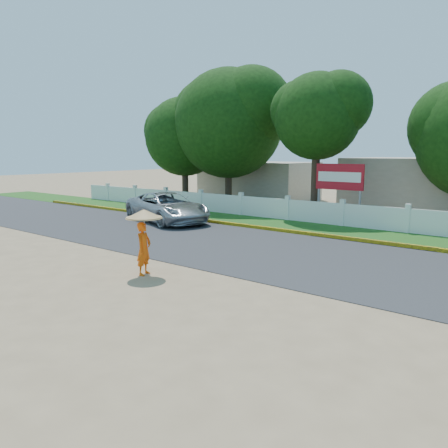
{
  "coord_description": "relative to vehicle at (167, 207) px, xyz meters",
  "views": [
    {
      "loc": [
        8.32,
        -8.61,
        3.52
      ],
      "look_at": [
        0.0,
        2.0,
        1.3
      ],
      "focal_mm": 35.0,
      "sensor_mm": 36.0,
      "label": 1
    }
  ],
  "objects": [
    {
      "name": "billboard",
      "position": [
        6.86,
        5.37,
        1.39
      ],
      "size": [
        2.5,
        0.13,
        2.95
      ],
      "color": "gray",
      "rests_on": "ground"
    },
    {
      "name": "monk_with_parasol",
      "position": [
        6.46,
        -7.28,
        0.5
      ],
      "size": [
        1.06,
        1.06,
        1.92
      ],
      "color": "#E3550B",
      "rests_on": "ground"
    },
    {
      "name": "road",
      "position": [
        7.55,
        -2.43,
        -0.74
      ],
      "size": [
        60.0,
        7.0,
        0.02
      ],
      "primitive_type": "cube",
      "color": "#38383A",
      "rests_on": "ground"
    },
    {
      "name": "vehicle",
      "position": [
        0.0,
        0.0,
        0.0
      ],
      "size": [
        5.89,
        3.91,
        1.5
      ],
      "primitive_type": "imported",
      "rotation": [
        0.0,
        0.0,
        1.29
      ],
      "color": "#A6AAAE",
      "rests_on": "ground"
    },
    {
      "name": "curb",
      "position": [
        7.55,
        1.12,
        -0.67
      ],
      "size": [
        40.0,
        0.18,
        0.16
      ],
      "primitive_type": "cube",
      "color": "yellow",
      "rests_on": "ground"
    },
    {
      "name": "fence",
      "position": [
        7.55,
        4.27,
        -0.2
      ],
      "size": [
        40.0,
        0.1,
        1.1
      ],
      "primitive_type": "cube",
      "color": "silver",
      "rests_on": "ground"
    },
    {
      "name": "tree_row",
      "position": [
        9.31,
        7.12,
        4.4
      ],
      "size": [
        34.62,
        7.52,
        9.1
      ],
      "color": "#473828",
      "rests_on": "ground"
    },
    {
      "name": "building_near",
      "position": [
        10.55,
        11.07,
        0.85
      ],
      "size": [
        10.0,
        6.0,
        3.2
      ],
      "primitive_type": "cube",
      "color": "#B7AD99",
      "rests_on": "ground"
    },
    {
      "name": "building_far",
      "position": [
        -2.45,
        12.07,
        0.65
      ],
      "size": [
        8.0,
        5.0,
        2.8
      ],
      "primitive_type": "cube",
      "color": "#B7AD99",
      "rests_on": "ground"
    },
    {
      "name": "ground",
      "position": [
        7.55,
        -6.93,
        -0.75
      ],
      "size": [
        120.0,
        120.0,
        0.0
      ],
      "primitive_type": "plane",
      "color": "#9E8460",
      "rests_on": "ground"
    },
    {
      "name": "grass_verge",
      "position": [
        7.55,
        2.82,
        -0.74
      ],
      "size": [
        60.0,
        3.5,
        0.03
      ],
      "primitive_type": "cube",
      "color": "#2D601E",
      "rests_on": "ground"
    }
  ]
}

